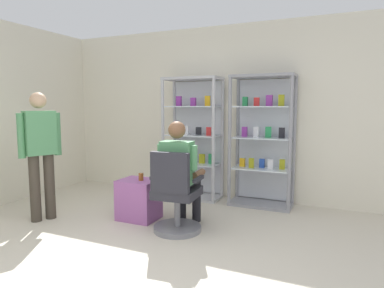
# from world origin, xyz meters

# --- Properties ---
(ground_plane) EXTENTS (7.20, 7.20, 0.00)m
(ground_plane) POSITION_xyz_m (0.00, 0.00, 0.00)
(ground_plane) COLOR beige
(back_wall) EXTENTS (6.00, 0.10, 2.70)m
(back_wall) POSITION_xyz_m (0.00, 3.00, 1.35)
(back_wall) COLOR silver
(back_wall) RESTS_ON ground
(display_cabinet_left) EXTENTS (0.90, 0.45, 1.90)m
(display_cabinet_left) POSITION_xyz_m (-0.55, 2.76, 0.96)
(display_cabinet_left) COLOR #B7B7BC
(display_cabinet_left) RESTS_ON ground
(display_cabinet_right) EXTENTS (0.90, 0.45, 1.90)m
(display_cabinet_right) POSITION_xyz_m (0.55, 2.76, 0.96)
(display_cabinet_right) COLOR gray
(display_cabinet_right) RESTS_ON ground
(office_chair) EXTENTS (0.58, 0.56, 0.96)m
(office_chair) POSITION_xyz_m (-0.10, 1.22, 0.39)
(office_chair) COLOR slate
(office_chair) RESTS_ON ground
(seated_shopkeeper) EXTENTS (0.51, 0.59, 1.29)m
(seated_shopkeeper) POSITION_xyz_m (-0.12, 1.38, 0.71)
(seated_shopkeeper) COLOR black
(seated_shopkeeper) RESTS_ON ground
(storage_crate) EXTENTS (0.49, 0.40, 0.52)m
(storage_crate) POSITION_xyz_m (-0.75, 1.45, 0.26)
(storage_crate) COLOR #9E599E
(storage_crate) RESTS_ON ground
(tea_glass) EXTENTS (0.06, 0.06, 0.09)m
(tea_glass) POSITION_xyz_m (-0.70, 1.43, 0.56)
(tea_glass) COLOR brown
(tea_glass) RESTS_ON storage_crate
(standing_customer) EXTENTS (0.35, 0.48, 1.63)m
(standing_customer) POSITION_xyz_m (-1.86, 0.92, 0.93)
(standing_customer) COLOR #3F382D
(standing_customer) RESTS_ON ground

